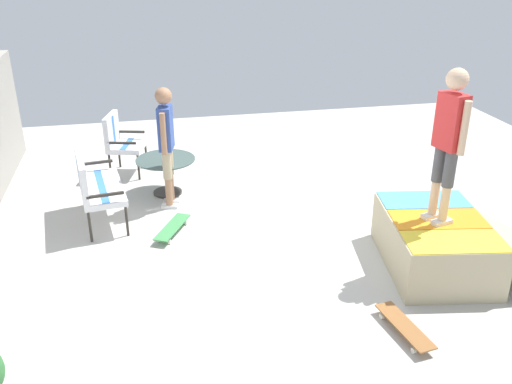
{
  "coord_description": "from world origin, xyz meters",
  "views": [
    {
      "loc": [
        -6.04,
        1.71,
        3.56
      ],
      "look_at": [
        0.2,
        0.39,
        0.7
      ],
      "focal_mm": 38.97,
      "sensor_mm": 36.0,
      "label": 1
    }
  ],
  "objects": [
    {
      "name": "ground_plane",
      "position": [
        0.0,
        0.0,
        -0.05
      ],
      "size": [
        12.0,
        12.0,
        0.1
      ],
      "primitive_type": "cube",
      "color": "beige"
    },
    {
      "name": "skateboard_spare",
      "position": [
        -1.96,
        -0.67,
        0.08
      ],
      "size": [
        0.82,
        0.31,
        0.1
      ],
      "color": "brown",
      "rests_on": "ground_plane"
    },
    {
      "name": "patio_chair_near_house",
      "position": [
        2.96,
        2.1,
        0.61
      ],
      "size": [
        0.74,
        0.69,
        1.02
      ],
      "color": "#2D2823",
      "rests_on": "ground_plane"
    },
    {
      "name": "skate_ramp",
      "position": [
        -0.84,
        -1.6,
        0.32
      ],
      "size": [
        1.88,
        2.18,
        0.63
      ],
      "color": "tan",
      "rests_on": "ground_plane"
    },
    {
      "name": "skateboard_by_bench",
      "position": [
        0.63,
        1.44,
        0.08
      ],
      "size": [
        0.8,
        0.55,
        0.1
      ],
      "color": "#3F8C4C",
      "rests_on": "ground_plane"
    },
    {
      "name": "patio_table",
      "position": [
        1.97,
        1.42,
        0.4
      ],
      "size": [
        0.9,
        0.9,
        0.57
      ],
      "color": "#2D2823",
      "rests_on": "ground_plane"
    },
    {
      "name": "patio_bench",
      "position": [
        1.22,
        2.45,
        0.62
      ],
      "size": [
        1.32,
        0.72,
        1.02
      ],
      "color": "#2D2823",
      "rests_on": "ground_plane"
    },
    {
      "name": "person_watching",
      "position": [
        1.52,
        1.4,
        1.04
      ],
      "size": [
        0.47,
        0.3,
        1.77
      ],
      "color": "silver",
      "rests_on": "ground_plane"
    },
    {
      "name": "person_skater",
      "position": [
        -0.88,
        -1.52,
        1.67
      ],
      "size": [
        0.47,
        0.3,
        1.76
      ],
      "color": "silver",
      "rests_on": "skate_ramp"
    }
  ]
}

